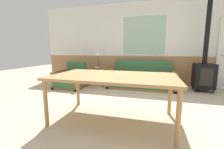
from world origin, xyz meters
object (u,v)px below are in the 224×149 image
at_px(couch, 141,80).
at_px(dining_table, 114,79).
at_px(armchair, 71,80).
at_px(table_lamp, 98,54).
at_px(wood_stove, 204,70).
at_px(side_table, 99,72).

bearing_deg(couch, dining_table, -95.99).
xyz_separation_m(armchair, dining_table, (1.85, -1.81, 0.45)).
xyz_separation_m(table_lamp, wood_stove, (3.10, 0.05, -0.42)).
relative_size(couch, wood_stove, 0.81).
distance_m(armchair, wood_stove, 3.87).
relative_size(side_table, dining_table, 0.29).
bearing_deg(table_lamp, side_table, -66.40).
bearing_deg(side_table, table_lamp, 113.60).
relative_size(side_table, table_lamp, 0.95).
bearing_deg(armchair, couch, 6.73).
height_order(armchair, side_table, armchair).
bearing_deg(armchair, dining_table, -51.85).
relative_size(dining_table, wood_stove, 0.79).
distance_m(couch, armchair, 2.16).
distance_m(table_lamp, wood_stove, 3.13).
bearing_deg(couch, table_lamp, 179.81).
bearing_deg(wood_stove, couch, -178.18).
bearing_deg(dining_table, table_lamp, 116.15).
height_order(armchair, wood_stove, wood_stove).
xyz_separation_m(side_table, wood_stove, (3.07, 0.13, 0.15)).
bearing_deg(armchair, table_lamp, 30.00).
distance_m(couch, dining_table, 2.39).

